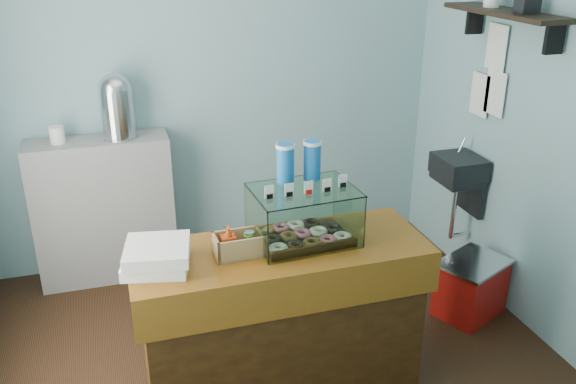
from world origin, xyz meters
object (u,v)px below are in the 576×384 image
object	(u,v)px
display_case	(302,210)
coffee_urn	(117,104)
red_cooler	(471,287)
counter	(281,317)

from	to	relation	value
display_case	coffee_urn	size ratio (longest dim) A/B	1.22
red_cooler	coffee_urn	bearing A→B (deg)	125.74
display_case	counter	bearing A→B (deg)	-154.49
display_case	red_cooler	world-z (taller)	display_case
coffee_urn	display_case	bearing A→B (deg)	-59.46
counter	display_case	distance (m)	0.63
coffee_urn	red_cooler	size ratio (longest dim) A/B	0.83
coffee_urn	red_cooler	world-z (taller)	coffee_urn
counter	display_case	xyz separation A→B (m)	(0.15, 0.08, 0.61)
counter	coffee_urn	xyz separation A→B (m)	(-0.73, 1.57, 0.89)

